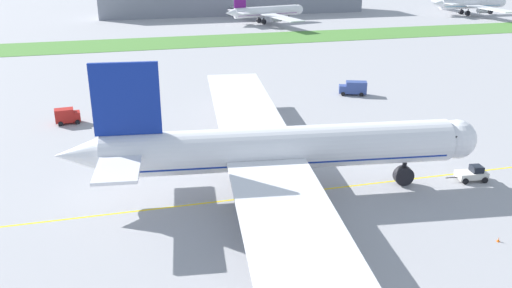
# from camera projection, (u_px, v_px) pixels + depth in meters

# --- Properties ---
(ground_plane) EXTENTS (600.00, 600.00, 0.00)m
(ground_plane) POSITION_uv_depth(u_px,v_px,m) (289.00, 193.00, 74.66)
(ground_plane) COLOR #9E9EA3
(ground_plane) RESTS_ON ground
(apron_taxi_line) EXTENTS (280.00, 0.36, 0.01)m
(apron_taxi_line) POSITION_uv_depth(u_px,v_px,m) (289.00, 193.00, 74.53)
(apron_taxi_line) COLOR yellow
(apron_taxi_line) RESTS_ON ground
(grass_median_strip) EXTENTS (320.00, 24.00, 0.10)m
(grass_median_strip) POSITION_uv_depth(u_px,v_px,m) (181.00, 42.00, 185.38)
(grass_median_strip) COLOR #4C8438
(grass_median_strip) RESTS_ON ground
(airliner_foreground) EXTENTS (57.83, 92.18, 19.01)m
(airliner_foreground) POSITION_uv_depth(u_px,v_px,m) (274.00, 149.00, 72.57)
(airliner_foreground) COLOR white
(airliner_foreground) RESTS_ON ground
(pushback_tug) EXTENTS (6.21, 3.06, 2.26)m
(pushback_tug) POSITION_uv_depth(u_px,v_px,m) (472.00, 174.00, 78.25)
(pushback_tug) COLOR white
(pushback_tug) RESTS_ON ground
(ground_crew_wingwalker_port) EXTENTS (0.59, 0.35, 1.73)m
(ground_crew_wingwalker_port) POSITION_uv_depth(u_px,v_px,m) (264.00, 188.00, 73.75)
(ground_crew_wingwalker_port) COLOR black
(ground_crew_wingwalker_port) RESTS_ON ground
(traffic_cone_port_wing) EXTENTS (0.36, 0.36, 0.58)m
(traffic_cone_port_wing) POSITION_uv_depth(u_px,v_px,m) (498.00, 239.00, 62.49)
(traffic_cone_port_wing) COLOR #F2590C
(traffic_cone_port_wing) RESTS_ON ground
(service_truck_baggage_loader) EXTENTS (6.60, 4.34, 3.12)m
(service_truck_baggage_loader) POSITION_uv_depth(u_px,v_px,m) (354.00, 88.00, 121.57)
(service_truck_baggage_loader) COLOR #33478C
(service_truck_baggage_loader) RESTS_ON ground
(service_truck_fuel_bowser) EXTENTS (4.81, 2.96, 2.98)m
(service_truck_fuel_bowser) POSITION_uv_depth(u_px,v_px,m) (67.00, 116.00, 102.42)
(service_truck_fuel_bowser) COLOR #B21E19
(service_truck_fuel_bowser) RESTS_ON ground
(service_truck_catering_van) EXTENTS (5.31, 3.58, 2.53)m
(service_truck_catering_van) POSITION_uv_depth(u_px,v_px,m) (255.00, 104.00, 110.62)
(service_truck_catering_van) COLOR #33478C
(service_truck_catering_van) RESTS_ON ground
(parked_airliner_far_left) EXTENTS (36.55, 57.22, 14.07)m
(parked_airliner_far_left) POSITION_uv_depth(u_px,v_px,m) (265.00, 12.00, 226.36)
(parked_airliner_far_left) COLOR white
(parked_airliner_far_left) RESTS_ON ground
(parked_airliner_far_centre) EXTENTS (39.78, 61.36, 15.43)m
(parked_airliner_far_centre) POSITION_uv_depth(u_px,v_px,m) (469.00, 4.00, 251.89)
(parked_airliner_far_centre) COLOR white
(parked_airliner_far_centre) RESTS_ON ground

